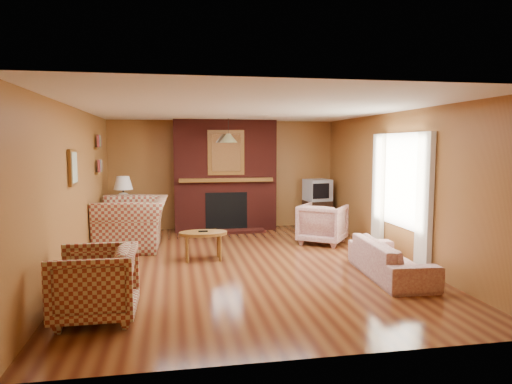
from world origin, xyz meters
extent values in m
plane|color=#49200F|center=(0.00, 0.00, 0.00)|extent=(6.50, 6.50, 0.00)
plane|color=white|center=(0.00, 0.00, 2.40)|extent=(6.50, 6.50, 0.00)
plane|color=#97632E|center=(0.00, 3.25, 1.20)|extent=(6.50, 0.00, 6.50)
plane|color=#97632E|center=(0.00, -3.25, 1.20)|extent=(6.50, 0.00, 6.50)
plane|color=#97632E|center=(-2.50, 0.00, 1.20)|extent=(0.00, 6.50, 6.50)
plane|color=#97632E|center=(2.50, 0.00, 1.20)|extent=(0.00, 6.50, 6.50)
cube|color=#47150F|center=(0.00, 3.00, 1.20)|extent=(2.20, 0.50, 2.40)
cube|color=black|center=(0.00, 2.77, 0.45)|extent=(0.90, 0.06, 0.80)
cube|color=#47150F|center=(0.00, 2.60, 0.03)|extent=(1.60, 0.35, 0.06)
cube|color=brown|center=(0.00, 2.73, 1.12)|extent=(2.00, 0.18, 0.08)
cube|color=brown|center=(0.00, 2.76, 1.70)|extent=(0.78, 0.05, 0.95)
cube|color=white|center=(0.00, 2.73, 1.70)|extent=(0.62, 0.02, 0.80)
cube|color=beige|center=(2.44, -0.95, 1.05)|extent=(0.08, 0.35, 2.00)
cube|color=beige|center=(2.44, 0.55, 1.05)|extent=(0.08, 0.35, 2.00)
cube|color=white|center=(2.48, -0.20, 1.30)|extent=(0.03, 1.10, 1.50)
cube|color=brown|center=(-2.47, 1.90, 1.35)|extent=(0.06, 0.55, 0.04)
cube|color=brown|center=(-2.47, 1.90, 1.80)|extent=(0.06, 0.55, 0.04)
cube|color=brown|center=(-2.47, -0.30, 1.55)|extent=(0.04, 0.40, 0.50)
cube|color=beige|center=(-2.44, -0.30, 1.55)|extent=(0.01, 0.32, 0.42)
cylinder|color=black|center=(0.00, 2.30, 2.22)|extent=(0.01, 0.01, 0.35)
cone|color=#AA7744|center=(0.00, 2.30, 2.00)|extent=(0.36, 0.36, 0.18)
imported|color=maroon|center=(-1.85, 1.48, 0.45)|extent=(1.26, 1.43, 0.91)
imported|color=maroon|center=(-1.95, -1.98, 0.39)|extent=(0.86, 0.83, 0.78)
imported|color=beige|center=(1.90, -1.04, 0.25)|extent=(0.80, 1.79, 0.51)
imported|color=beige|center=(1.66, 1.26, 0.37)|extent=(1.13, 1.14, 0.75)
ellipsoid|color=brown|center=(-0.65, 0.40, 0.44)|extent=(0.78, 0.48, 0.05)
cube|color=black|center=(-0.65, 0.40, 0.47)|extent=(0.15, 0.05, 0.02)
cylinder|color=brown|center=(-0.39, 0.55, 0.21)|extent=(0.05, 0.05, 0.41)
cylinder|color=brown|center=(-0.91, 0.55, 0.21)|extent=(0.05, 0.05, 0.41)
cylinder|color=brown|center=(-0.39, 0.24, 0.21)|extent=(0.05, 0.05, 0.41)
cylinder|color=brown|center=(-0.91, 0.24, 0.21)|extent=(0.05, 0.05, 0.41)
cube|color=brown|center=(-2.10, 2.45, 0.31)|extent=(0.50, 0.50, 0.62)
sphere|color=silver|center=(-2.10, 2.45, 0.77)|extent=(0.30, 0.30, 0.30)
cylinder|color=black|center=(-2.10, 2.45, 0.94)|extent=(0.03, 0.03, 0.09)
cone|color=white|center=(-2.10, 2.45, 1.11)|extent=(0.38, 0.38, 0.26)
cube|color=black|center=(2.05, 2.80, 0.31)|extent=(0.58, 0.53, 0.63)
cube|color=#A3A5AA|center=(2.05, 2.80, 0.86)|extent=(0.60, 0.58, 0.47)
cube|color=black|center=(2.05, 2.54, 0.86)|extent=(0.39, 0.10, 0.34)
camera|label=1|loc=(-1.10, -6.92, 1.85)|focal=32.00mm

